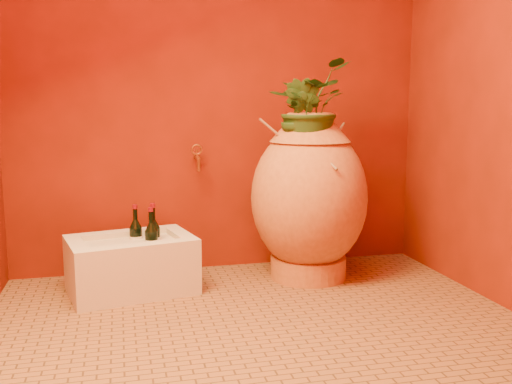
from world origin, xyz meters
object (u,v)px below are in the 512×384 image
object	(u,v)px
wine_bottle_c	(136,238)
amphora	(309,197)
wine_bottle_b	(154,239)
stone_basin	(131,266)
wine_bottle_a	(152,242)
wall_tap	(197,156)

from	to	relation	value
wine_bottle_c	amphora	bearing A→B (deg)	-4.10
wine_bottle_b	wine_bottle_c	world-z (taller)	wine_bottle_b
stone_basin	wine_bottle_a	size ratio (longest dim) A/B	2.46
wine_bottle_a	wine_bottle_b	distance (m)	0.04
wall_tap	wine_bottle_a	bearing A→B (deg)	-134.04
wine_bottle_c	stone_basin	bearing A→B (deg)	-108.87
wine_bottle_c	wine_bottle_b	bearing A→B (deg)	-36.38
stone_basin	wine_bottle_a	distance (m)	0.17
wine_bottle_b	wine_bottle_c	bearing A→B (deg)	143.62
amphora	wall_tap	distance (m)	0.70
amphora	wall_tap	size ratio (longest dim) A/B	6.19
wine_bottle_b	wine_bottle_c	xyz separation A→B (m)	(-0.09, 0.07, -0.01)
wine_bottle_a	wine_bottle_b	bearing A→B (deg)	70.59
amphora	stone_basin	size ratio (longest dim) A/B	1.32
amphora	stone_basin	distance (m)	1.07
stone_basin	wine_bottle_c	size ratio (longest dim) A/B	2.46
wall_tap	wine_bottle_c	bearing A→B (deg)	-151.79
amphora	wine_bottle_b	distance (m)	0.91
wine_bottle_a	wall_tap	bearing A→B (deg)	45.96
amphora	wine_bottle_a	bearing A→B (deg)	-177.86
amphora	wall_tap	xyz separation A→B (m)	(-0.61, 0.27, 0.22)
stone_basin	wine_bottle_b	bearing A→B (deg)	10.49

